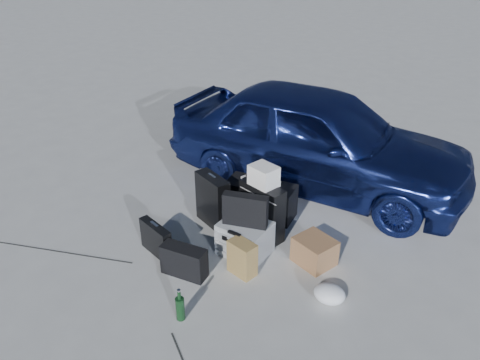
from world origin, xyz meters
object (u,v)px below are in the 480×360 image
briefcase (156,239)px  suitcase_left (213,200)px  duffel_bag (261,199)px  suitcase_right (262,211)px  pelican_case (245,238)px  green_bottle (180,305)px  cardboard_box (314,251)px  car (317,138)px

briefcase → suitcase_left: size_ratio=0.74×
briefcase → duffel_bag: size_ratio=0.56×
suitcase_right → duffel_bag: size_ratio=0.78×
suitcase_left → duffel_bag: (0.35, 0.45, -0.10)m
pelican_case → green_bottle: pelican_case is taller
briefcase → suitcase_right: size_ratio=0.71×
pelican_case → briefcase: pelican_case is taller
pelican_case → suitcase_left: 0.65m
duffel_bag → cardboard_box: size_ratio=2.17×
briefcase → suitcase_left: 0.79m
pelican_case → cardboard_box: bearing=20.0°
suitcase_left → green_bottle: suitcase_left is taller
suitcase_right → cardboard_box: suitcase_right is taller
car → suitcase_right: size_ratio=6.08×
car → cardboard_box: 1.74m
suitcase_right → green_bottle: size_ratio=2.02×
duffel_bag → suitcase_left: bearing=-134.7°
cardboard_box → green_bottle: (-0.66, -1.29, 0.02)m
pelican_case → green_bottle: size_ratio=1.57×
car → duffel_bag: 1.12m
pelican_case → car: bearing=92.5°
car → briefcase: size_ratio=8.53×
suitcase_left → duffel_bag: suitcase_left is taller
briefcase → cardboard_box: bearing=42.7°
pelican_case → suitcase_left: (-0.58, 0.28, 0.12)m
duffel_bag → car: bearing=71.4°
cardboard_box → suitcase_left: bearing=177.0°
suitcase_right → green_bottle: 1.44m
car → suitcase_left: bearing=157.2°
car → cardboard_box: (0.67, -1.52, -0.50)m
pelican_case → briefcase: bearing=-145.2°
suitcase_left → suitcase_right: bearing=29.6°
pelican_case → suitcase_right: size_ratio=0.78×
cardboard_box → pelican_case: bearing=-162.4°
suitcase_left → duffel_bag: size_ratio=0.75×
suitcase_right → suitcase_left: bearing=-156.9°
green_bottle → cardboard_box: bearing=62.8°
car → pelican_case: car is taller
duffel_bag → briefcase: bearing=-120.2°
suitcase_left → cardboard_box: 1.26m
suitcase_left → green_bottle: size_ratio=1.94×
suitcase_right → green_bottle: suitcase_right is taller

